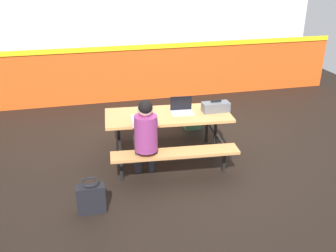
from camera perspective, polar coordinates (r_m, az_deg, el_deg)
ground_plane at (r=5.98m, az=4.01°, el=-4.53°), size 10.00×10.00×0.02m
accent_backdrop at (r=8.13m, az=-1.69°, el=12.57°), size 8.00×0.14×2.60m
picnic_table_main at (r=5.62m, az=-0.00°, el=0.22°), size 1.87×1.69×0.74m
student_nearer at (r=5.02m, az=-3.39°, el=-1.16°), size 0.38×0.53×1.21m
laptop_silver at (r=5.61m, az=2.07°, el=2.50°), size 0.34×0.25×0.22m
toolbox_grey at (r=5.68m, az=7.13°, el=2.85°), size 0.40×0.18×0.18m
backpack_dark at (r=6.84m, az=3.71°, el=1.33°), size 0.30×0.22×0.44m
tote_bag_bright at (r=4.72m, az=-11.41°, el=-10.55°), size 0.34×0.21×0.43m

